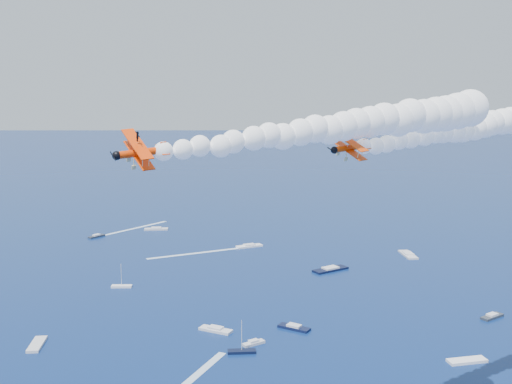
# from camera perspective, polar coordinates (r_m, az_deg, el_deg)

# --- Properties ---
(biplane_lead) EXTENTS (11.11, 11.39, 7.68)m
(biplane_lead) POSITION_cam_1_polar(r_m,az_deg,el_deg) (97.68, 8.57, 4.04)
(biplane_lead) COLOR #E44004
(biplane_trail) EXTENTS (11.22, 11.65, 8.05)m
(biplane_trail) POSITION_cam_1_polar(r_m,az_deg,el_deg) (79.77, -10.51, 3.57)
(biplane_trail) COLOR #F73A05
(smoke_trail_lead) EXTENTS (63.51, 63.31, 10.93)m
(smoke_trail_lead) POSITION_cam_1_polar(r_m,az_deg,el_deg) (119.47, 19.75, 5.66)
(smoke_trail_lead) COLOR white
(smoke_trail_trail) EXTENTS (63.47, 62.29, 10.93)m
(smoke_trail_trail) POSITION_cam_1_polar(r_m,az_deg,el_deg) (93.51, 7.46, 5.89)
(smoke_trail_trail) COLOR white
(spectator_boats) EXTENTS (217.48, 179.37, 0.70)m
(spectator_boats) POSITION_cam_1_polar(r_m,az_deg,el_deg) (190.31, 5.39, -10.31)
(spectator_boats) COLOR #2C313A
(spectator_boats) RESTS_ON ground
(boat_wakes) EXTENTS (83.32, 184.16, 0.04)m
(boat_wakes) POSITION_cam_1_polar(r_m,az_deg,el_deg) (229.26, -8.18, -7.01)
(boat_wakes) COLOR white
(boat_wakes) RESTS_ON ground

